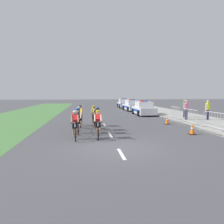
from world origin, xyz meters
name	(u,v)px	position (x,y,z in m)	size (l,w,h in m)	color
ground_plane	(118,147)	(0.00, 0.00, 0.00)	(160.00, 160.00, 0.00)	#4C4C51
sidewalk_slab	(174,114)	(8.38, 14.00, 0.06)	(4.81, 60.00, 0.12)	#A3A099
kerb_edge	(154,114)	(6.06, 14.00, 0.07)	(0.16, 60.00, 0.13)	#9E9E99
grass_verge	(21,117)	(-8.06, 14.00, 0.00)	(7.00, 60.00, 0.01)	#4C7F42
lane_markings_centre	(101,119)	(0.00, 10.95, 0.00)	(0.14, 25.60, 0.01)	white
cyclist_lead	(75,124)	(-1.94, 1.94, 0.79)	(0.44, 1.72, 1.56)	black
cyclist_second	(98,123)	(-0.75, 2.12, 0.79)	(0.42, 1.72, 1.56)	black
cyclist_third	(78,120)	(-1.85, 3.65, 0.79)	(0.44, 1.72, 1.56)	black
cyclist_fourth	(97,120)	(-0.74, 3.54, 0.79)	(0.45, 1.72, 1.56)	black
cyclist_fifth	(80,117)	(-1.80, 5.32, 0.79)	(0.44, 1.72, 1.56)	black
cyclist_sixth	(97,118)	(-0.68, 4.65, 0.79)	(0.42, 1.72, 1.56)	black
cyclist_seventh	(80,115)	(-1.80, 6.73, 0.79)	(0.42, 1.72, 1.56)	black
cyclist_eighth	(94,115)	(-0.79, 6.50, 0.79)	(0.43, 1.72, 1.56)	black
police_car_nearest	(144,109)	(4.93, 14.23, 0.68)	(2.02, 4.41, 1.59)	white
police_car_second	(132,106)	(4.93, 20.44, 0.68)	(2.17, 4.48, 1.59)	silver
police_car_third	(124,104)	(4.93, 27.00, 0.68)	(2.12, 4.46, 1.59)	white
crowd_barrier_front	(215,121)	(6.71, 3.58, 0.65)	(0.61, 2.32, 1.07)	#B7BABF
crowd_barrier_middle	(190,116)	(6.41, 6.36, 0.65)	(0.51, 2.32, 1.07)	#B7BABF
crowd_barrier_rear	(175,113)	(6.61, 9.52, 0.65)	(0.66, 2.32, 1.07)	#B7BABF
traffic_cone_near	(192,129)	(4.73, 2.57, 0.31)	(0.36, 0.36, 0.64)	black
traffic_cone_mid	(167,120)	(4.83, 6.84, 0.31)	(0.36, 0.36, 0.64)	black
spectator_closest	(208,108)	(9.02, 8.38, 1.08)	(0.48, 0.38, 1.68)	#23284C
spectator_middle	(186,108)	(7.23, 8.68, 1.08)	(0.46, 0.40, 1.68)	#23284C
spectator_back	(184,107)	(7.86, 10.39, 1.08)	(0.44, 0.41, 1.68)	#23284C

